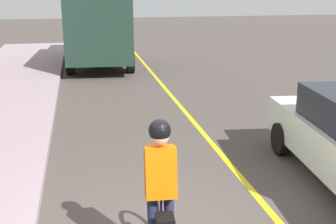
# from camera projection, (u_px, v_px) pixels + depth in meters

# --- Properties ---
(lane_line_centre) EXTENTS (36.00, 0.12, 0.01)m
(lane_line_centre) POSITION_uv_depth(u_px,v_px,m) (278.00, 222.00, 6.42)
(lane_line_centre) COLOR yellow
(lane_line_centre) RESTS_ON ground
(cyclist_lead) EXTENTS (1.71, 0.38, 1.83)m
(cyclist_lead) POSITION_uv_depth(u_px,v_px,m) (160.00, 194.00, 5.26)
(cyclist_lead) COLOR black
(cyclist_lead) RESTS_ON ground
(box_truck_background) EXTENTS (6.84, 2.87, 2.78)m
(box_truck_background) POSITION_uv_depth(u_px,v_px,m) (100.00, 28.00, 18.32)
(box_truck_background) COLOR #1A2E26
(box_truck_background) RESTS_ON ground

